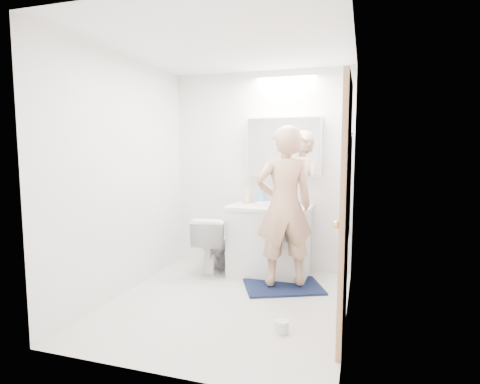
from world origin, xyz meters
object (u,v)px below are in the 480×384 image
at_px(medicine_cabinet, 284,147).
at_px(person, 284,206).
at_px(toothbrush_cup, 291,200).
at_px(soap_bottle_b, 261,196).
at_px(toilet, 213,244).
at_px(vanity_cabinet, 269,242).
at_px(toilet_paper_roll, 282,327).
at_px(soap_bottle_a, 247,193).

relative_size(medicine_cabinet, person, 0.53).
bearing_deg(toothbrush_cup, soap_bottle_b, 176.87).
bearing_deg(soap_bottle_b, medicine_cabinet, 6.55).
height_order(toilet, soap_bottle_b, soap_bottle_b).
height_order(vanity_cabinet, toilet, vanity_cabinet).
relative_size(soap_bottle_b, toilet_paper_roll, 1.68).
relative_size(medicine_cabinet, toothbrush_cup, 8.16).
bearing_deg(toothbrush_cup, soap_bottle_a, -178.95).
distance_m(soap_bottle_a, toothbrush_cup, 0.55).
bearing_deg(vanity_cabinet, toilet_paper_roll, -72.71).
height_order(toilet, toothbrush_cup, toothbrush_cup).
bearing_deg(toilet_paper_roll, soap_bottle_b, 110.23).
bearing_deg(toilet_paper_roll, person, 100.65).
height_order(vanity_cabinet, medicine_cabinet, medicine_cabinet).
bearing_deg(toilet, soap_bottle_b, -157.63).
height_order(soap_bottle_a, toothbrush_cup, soap_bottle_a).
relative_size(toilet, person, 0.41).
bearing_deg(soap_bottle_a, soap_bottle_b, 9.51).
bearing_deg(vanity_cabinet, medicine_cabinet, 61.28).
xyz_separation_m(vanity_cabinet, soap_bottle_a, (-0.33, 0.15, 0.55)).
xyz_separation_m(soap_bottle_a, soap_bottle_b, (0.18, 0.03, -0.03)).
bearing_deg(vanity_cabinet, toilet, -170.17).
distance_m(soap_bottle_a, soap_bottle_b, 0.18).
distance_m(soap_bottle_a, toilet_paper_roll, 1.94).
distance_m(medicine_cabinet, toilet, 1.43).
xyz_separation_m(medicine_cabinet, soap_bottle_b, (-0.26, -0.03, -0.59)).
height_order(toilet, toilet_paper_roll, toilet).
relative_size(vanity_cabinet, soap_bottle_b, 4.87).
xyz_separation_m(toilet, person, (0.91, -0.27, 0.54)).
distance_m(person, soap_bottle_a, 0.79).
height_order(soap_bottle_b, toilet_paper_roll, soap_bottle_b).
bearing_deg(toilet, toothbrush_cup, -170.02).
xyz_separation_m(medicine_cabinet, toothbrush_cup, (0.10, -0.05, -0.63)).
height_order(soap_bottle_a, soap_bottle_b, soap_bottle_a).
relative_size(person, soap_bottle_a, 6.79).
bearing_deg(toilet_paper_roll, soap_bottle_a, 116.16).
bearing_deg(soap_bottle_b, toilet, -150.31).
bearing_deg(toothbrush_cup, toilet, -162.70).
distance_m(toilet, toilet_paper_roll, 1.72).
distance_m(vanity_cabinet, soap_bottle_b, 0.57).
bearing_deg(toilet_paper_roll, medicine_cabinet, 101.26).
height_order(medicine_cabinet, person, medicine_cabinet).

